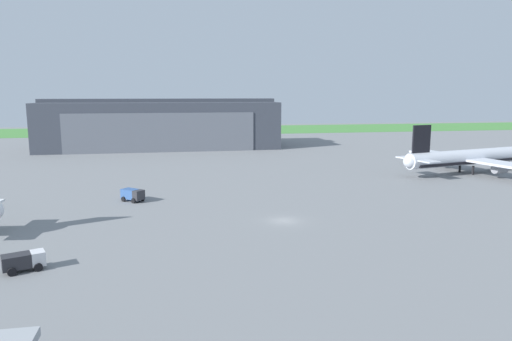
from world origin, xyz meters
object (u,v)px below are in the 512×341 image
(fuel_bowser, at_px, (24,261))
(airliner_far_left, at_px, (472,157))
(stair_truck, at_px, (133,194))
(maintenance_hangar, at_px, (161,125))

(fuel_bowser, bearing_deg, airliner_far_left, 28.50)
(airliner_far_left, height_order, stair_truck, airliner_far_left)
(stair_truck, relative_size, fuel_bowser, 0.95)
(airliner_far_left, bearing_deg, stair_truck, -168.75)
(maintenance_hangar, height_order, fuel_bowser, maintenance_hangar)
(airliner_far_left, xyz_separation_m, stair_truck, (-78.84, -15.69, -2.59))
(maintenance_hangar, height_order, airliner_far_left, maintenance_hangar)
(fuel_bowser, bearing_deg, maintenance_hangar, 83.51)
(maintenance_hangar, distance_m, airliner_far_left, 102.15)
(stair_truck, bearing_deg, airliner_far_left, 11.25)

